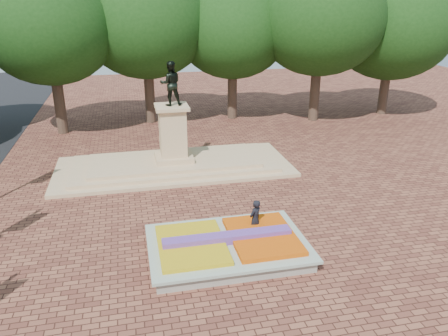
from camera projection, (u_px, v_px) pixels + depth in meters
name	position (u px, v px, depth m)	size (l,w,h in m)	color
ground	(195.00, 232.00, 19.26)	(90.00, 90.00, 0.00)	brown
flower_bed	(228.00, 246.00, 17.51)	(6.30, 4.30, 0.91)	gray
monument	(174.00, 155.00, 26.21)	(14.00, 6.00, 6.40)	tan
tree_row_back	(186.00, 40.00, 33.68)	(44.80, 8.80, 10.43)	#36271D
pedestrian	(255.00, 220.00, 18.48)	(0.65, 0.43, 1.79)	black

